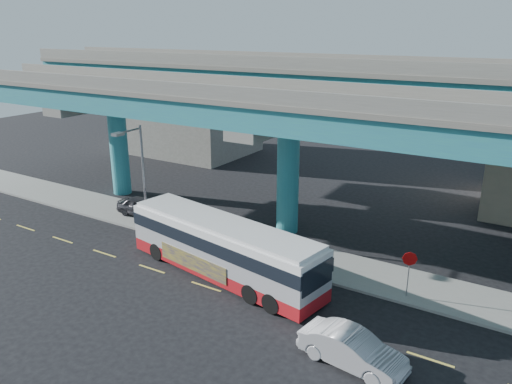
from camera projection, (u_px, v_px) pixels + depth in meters
The scene contains 10 objects.
ground at pixel (209, 284), 27.56m from camera, with size 120.00×120.00×0.00m, color black.
sidewalk at pixel (261, 248), 31.98m from camera, with size 70.00×4.00×0.15m, color gray.
lane_markings at pixel (206, 287), 27.32m from camera, with size 58.00×0.12×0.01m.
viaduct at pixel (290, 99), 32.04m from camera, with size 52.00×12.40×11.70m.
building_concrete at pixel (194, 112), 55.51m from camera, with size 12.00×10.00×9.00m, color gray.
transit_bus at pixel (223, 246), 28.00m from camera, with size 13.13×4.88×3.30m.
sedan at pixel (352, 349), 20.77m from camera, with size 4.76×2.18×1.51m, color #AAAAAF.
parked_car at pixel (143, 207), 37.03m from camera, with size 4.17×1.92×1.38m, color #313036.
street_lamp at pixel (137, 164), 33.00m from camera, with size 0.50×2.39×7.26m.
stop_sign at pixel (409, 265), 25.47m from camera, with size 0.72×0.32×2.55m.
Camera 1 is at (15.12, -19.52, 13.51)m, focal length 35.00 mm.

